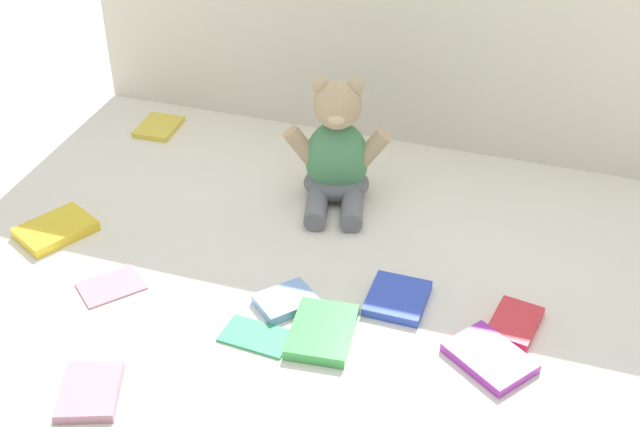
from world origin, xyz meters
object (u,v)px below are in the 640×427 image
object	(u,v)px
book_case_3	(286,301)
book_case_7	(515,323)
book_case_2	(257,335)
book_case_6	(90,391)
book_case_4	(397,298)
book_case_5	(159,127)
teddy_bear	(337,156)
book_case_9	(490,358)
book_case_8	(111,285)
book_case_1	(322,332)
book_case_0	(56,229)

from	to	relation	value
book_case_3	book_case_7	bearing A→B (deg)	51.35
book_case_2	book_case_6	size ratio (longest dim) A/B	1.01
book_case_4	book_case_5	distance (m)	0.79
book_case_7	book_case_5	bearing A→B (deg)	163.71
teddy_bear	book_case_5	world-z (taller)	teddy_bear
book_case_3	book_case_4	bearing A→B (deg)	61.70
book_case_3	book_case_9	size ratio (longest dim) A/B	0.74
book_case_8	book_case_9	bearing A→B (deg)	42.48
book_case_4	book_case_7	xyz separation A→B (m)	(0.20, 0.00, -0.00)
book_case_1	book_case_5	size ratio (longest dim) A/B	1.26
book_case_2	book_case_3	size ratio (longest dim) A/B	1.19
book_case_5	book_case_9	distance (m)	0.99
book_case_0	book_case_9	xyz separation A→B (m)	(0.84, -0.08, -0.00)
book_case_9	book_case_8	bearing A→B (deg)	-52.69
book_case_9	book_case_5	bearing A→B (deg)	-86.10
book_case_8	teddy_bear	bearing A→B (deg)	94.42
book_case_5	book_case_7	bearing A→B (deg)	152.14
book_case_1	book_case_6	xyz separation A→B (m)	(-0.29, -0.23, -0.00)
teddy_bear	book_case_9	xyz separation A→B (m)	(0.37, -0.38, -0.09)
book_case_0	book_case_3	distance (m)	0.49
book_case_2	book_case_5	distance (m)	0.75
book_case_1	book_case_7	xyz separation A→B (m)	(0.30, 0.12, -0.00)
book_case_3	book_case_6	bearing A→B (deg)	-84.74
book_case_1	book_case_9	bearing A→B (deg)	-0.09
teddy_bear	book_case_3	size ratio (longest dim) A/B	2.69
book_case_5	book_case_6	xyz separation A→B (m)	(0.28, -0.78, 0.00)
book_case_1	book_case_2	bearing A→B (deg)	-166.08
book_case_1	book_case_4	world-z (taller)	book_case_1
book_case_0	book_case_4	distance (m)	0.67
book_case_8	book_case_4	bearing A→B (deg)	54.00
book_case_5	book_case_8	xyz separation A→B (m)	(0.18, -0.54, -0.00)
teddy_bear	book_case_6	xyz separation A→B (m)	(-0.19, -0.64, -0.09)
book_case_0	book_case_6	world-z (taller)	book_case_0
book_case_9	book_case_4	bearing A→B (deg)	-83.27
teddy_bear	book_case_1	distance (m)	0.43
book_case_4	book_case_8	xyz separation A→B (m)	(-0.49, -0.12, -0.00)
book_case_9	book_case_2	bearing A→B (deg)	-44.95
book_case_5	book_case_6	size ratio (longest dim) A/B	0.95
book_case_0	book_case_5	size ratio (longest dim) A/B	1.25
book_case_0	book_case_8	bearing A→B (deg)	-3.39
book_case_1	teddy_bear	bearing A→B (deg)	98.29
book_case_7	book_case_8	xyz separation A→B (m)	(-0.69, -0.12, -0.00)
teddy_bear	book_case_5	distance (m)	0.50
book_case_7	book_case_9	world-z (taller)	book_case_9
book_case_5	book_case_9	world-z (taller)	book_case_9
teddy_bear	book_case_4	bearing A→B (deg)	-69.17
book_case_1	book_case_7	bearing A→B (deg)	16.56
book_case_4	book_case_6	xyz separation A→B (m)	(-0.39, -0.36, 0.00)
book_case_7	book_case_9	bearing A→B (deg)	-96.23
book_case_0	book_case_7	distance (m)	0.87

